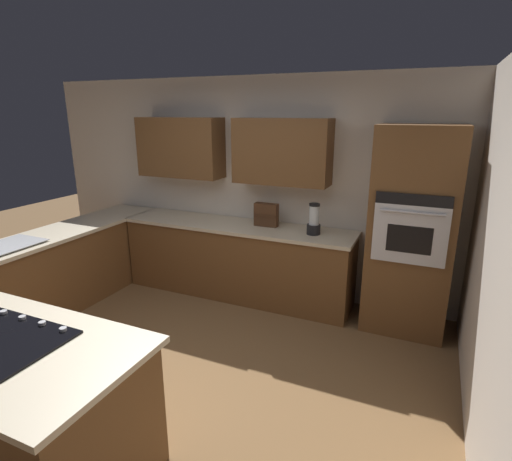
{
  "coord_description": "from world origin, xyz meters",
  "views": [
    {
      "loc": [
        -2.0,
        2.45,
        2.2
      ],
      "look_at": [
        -0.32,
        -1.35,
        0.97
      ],
      "focal_mm": 28.45,
      "sensor_mm": 36.0,
      "label": 1
    }
  ],
  "objects_px": {
    "wall_oven": "(411,232)",
    "sink_unit": "(2,246)",
    "spice_rack": "(266,215)",
    "blender": "(314,221)"
  },
  "relations": [
    {
      "from": "wall_oven",
      "to": "sink_unit",
      "type": "height_order",
      "value": "wall_oven"
    },
    {
      "from": "sink_unit",
      "to": "spice_rack",
      "type": "distance_m",
      "value": 2.75
    },
    {
      "from": "sink_unit",
      "to": "blender",
      "type": "xyz_separation_m",
      "value": [
        -2.68,
        -1.7,
        0.13
      ]
    },
    {
      "from": "blender",
      "to": "spice_rack",
      "type": "xyz_separation_m",
      "value": [
        0.6,
        -0.09,
        -0.01
      ]
    },
    {
      "from": "blender",
      "to": "spice_rack",
      "type": "bearing_deg",
      "value": -8.61
    },
    {
      "from": "wall_oven",
      "to": "spice_rack",
      "type": "xyz_separation_m",
      "value": [
        1.6,
        -0.08,
        -0.01
      ]
    },
    {
      "from": "sink_unit",
      "to": "spice_rack",
      "type": "height_order",
      "value": "spice_rack"
    },
    {
      "from": "spice_rack",
      "to": "blender",
      "type": "bearing_deg",
      "value": 171.39
    },
    {
      "from": "wall_oven",
      "to": "blender",
      "type": "height_order",
      "value": "wall_oven"
    },
    {
      "from": "sink_unit",
      "to": "blender",
      "type": "relative_size",
      "value": 2.03
    }
  ]
}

